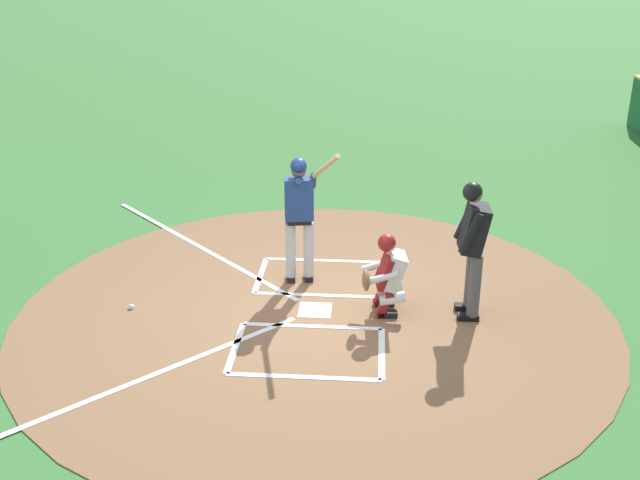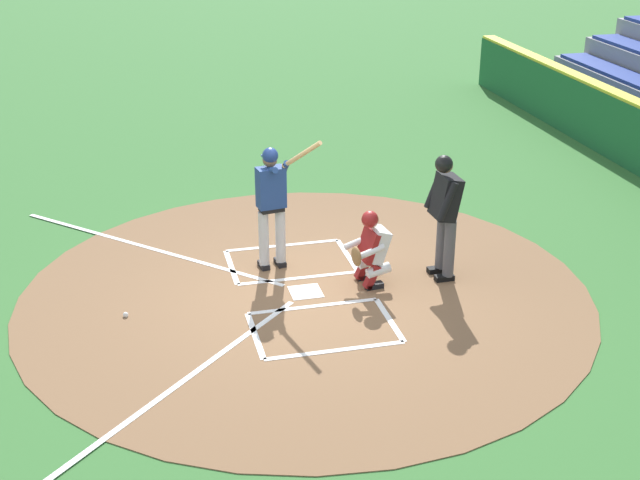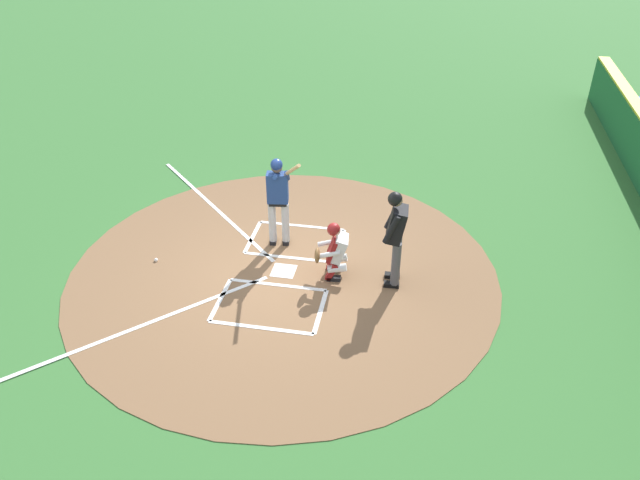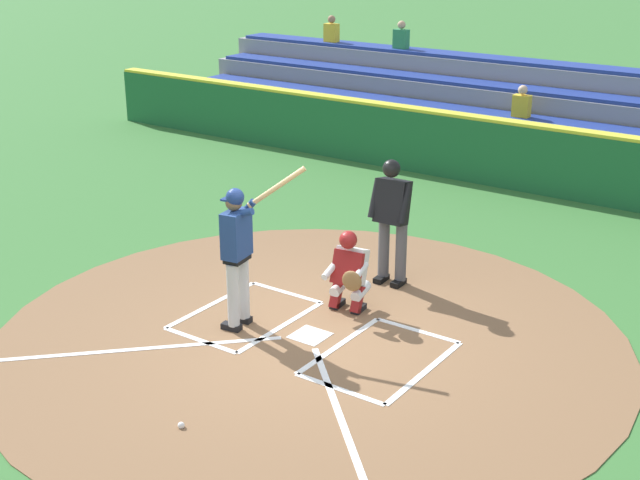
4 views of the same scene
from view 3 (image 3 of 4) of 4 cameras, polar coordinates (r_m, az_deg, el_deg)
name	(u,v)px [view 3 (image 3 of 4)]	position (r m, az deg, el deg)	size (l,w,h in m)	color
ground_plane	(284,271)	(11.61, -3.38, -2.92)	(120.00, 120.00, 0.00)	#387033
dirt_circle	(284,271)	(11.61, -3.38, -2.90)	(8.00, 8.00, 0.01)	brown
home_plate_and_chalk	(239,266)	(11.81, -7.54, -2.39)	(7.93, 4.91, 0.01)	white
batter	(278,196)	(11.83, -3.88, 4.08)	(0.87, 0.83, 2.13)	#BCBCBC
catcher	(334,249)	(11.14, 1.33, -0.88)	(0.64, 0.62, 1.13)	black
plate_umpire	(396,233)	(10.79, 7.05, 0.69)	(0.59, 0.42, 1.86)	#4C4C51
baseball	(156,260)	(12.25, -14.95, -1.80)	(0.07, 0.07, 0.07)	white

